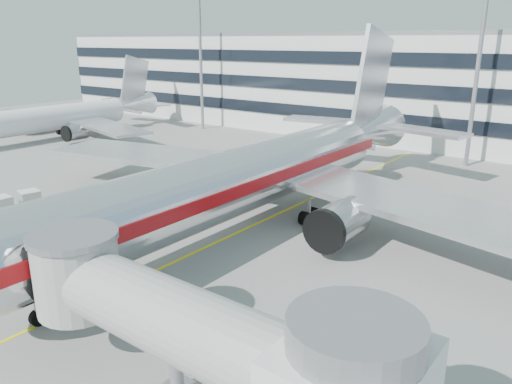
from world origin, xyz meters
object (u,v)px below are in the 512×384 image
Objects in this scene: cargo_container_left at (1,207)px; cargo_container_right at (30,200)px; ramp_worker at (69,255)px; belt_loader at (115,232)px; cargo_container_front at (15,233)px; main_jet at (261,172)px.

cargo_container_left is 2.51m from cargo_container_right.
cargo_container_left is 13.63m from ramp_worker.
belt_loader reaches higher than cargo_container_right.
cargo_container_right is at bearing 143.42° from cargo_container_front.
cargo_container_left is 1.08× the size of ramp_worker.
ramp_worker is at bearing -9.30° from cargo_container_left.
main_jet is 31.04× the size of cargo_container_front.
cargo_container_front is (6.64, -2.28, -0.08)m from cargo_container_left.
cargo_container_front is at bearing -36.58° from cargo_container_right.
cargo_container_front is (-11.84, -14.67, -3.45)m from main_jet.
ramp_worker is (13.45, -2.20, -0.07)m from cargo_container_left.
cargo_container_left reaches higher than ramp_worker.
cargo_container_right is at bearing 85.55° from cargo_container_left.
belt_loader is 11.78m from cargo_container_right.
main_jet is 15.81m from ramp_worker.
belt_loader is at bearing 12.25° from cargo_container_left.
belt_loader is 12.25m from cargo_container_left.
cargo_container_left reaches higher than cargo_container_right.
main_jet reaches higher than cargo_container_left.
cargo_container_front is at bearing -137.53° from belt_loader.
main_jet reaches higher than cargo_container_right.
cargo_container_right reaches higher than ramp_worker.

